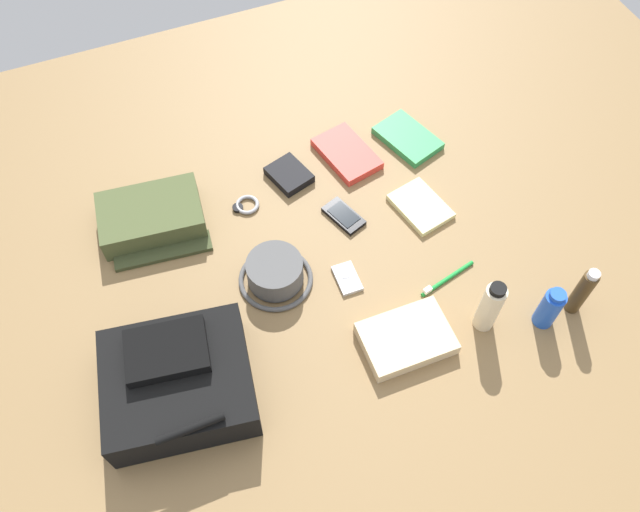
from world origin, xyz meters
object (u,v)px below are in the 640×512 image
object	(u,v)px
folded_towel	(406,338)
cell_phone	(344,216)
bucket_hat	(275,273)
lotion_bottle	(490,307)
backpack	(178,381)
travel_guidebook	(347,154)
deodorant_spray	(550,308)
toothbrush	(445,280)
wallet	(289,175)
paperback_novel	(408,138)
media_player	(347,278)
toiletry_pouch	(152,218)
wristwatch	(246,205)
notepad	(421,206)
cologne_bottle	(582,292)

from	to	relation	value
folded_towel	cell_phone	bearing A→B (deg)	-91.40
bucket_hat	lotion_bottle	size ratio (longest dim) A/B	1.11
backpack	travel_guidebook	distance (m)	0.77
backpack	deodorant_spray	distance (m)	0.83
travel_guidebook	lotion_bottle	bearing A→B (deg)	98.55
toothbrush	wallet	bearing A→B (deg)	-62.57
paperback_novel	media_player	distance (m)	0.49
bucket_hat	deodorant_spray	size ratio (longest dim) A/B	1.43
toiletry_pouch	travel_guidebook	world-z (taller)	toiletry_pouch
cell_phone	toothbrush	distance (m)	0.31
lotion_bottle	cell_phone	distance (m)	0.44
wristwatch	wallet	bearing A→B (deg)	-160.75
lotion_bottle	travel_guidebook	distance (m)	0.60
wristwatch	toothbrush	distance (m)	0.54
deodorant_spray	paperback_novel	distance (m)	0.63
travel_guidebook	notepad	xyz separation A→B (m)	(-0.11, 0.24, -0.00)
backpack	cologne_bottle	world-z (taller)	cologne_bottle
lotion_bottle	toothbrush	world-z (taller)	lotion_bottle
backpack	paperback_novel	size ratio (longest dim) A/B	1.72
cell_phone	notepad	world-z (taller)	notepad
toothbrush	folded_towel	bearing A→B (deg)	34.18
wristwatch	folded_towel	size ratio (longest dim) A/B	0.36
backpack	media_player	size ratio (longest dim) A/B	4.02
toiletry_pouch	notepad	bearing A→B (deg)	162.40
backpack	wallet	xyz separation A→B (m)	(-0.43, -0.47, -0.04)
deodorant_spray	cell_phone	size ratio (longest dim) A/B	1.02
cologne_bottle	backpack	bearing A→B (deg)	-9.26
bucket_hat	wristwatch	size ratio (longest dim) A/B	2.54
deodorant_spray	wristwatch	xyz separation A→B (m)	(0.53, -0.58, -0.05)
paperback_novel	deodorant_spray	bearing A→B (deg)	93.53
cell_phone	notepad	size ratio (longest dim) A/B	0.82
paperback_novel	wristwatch	size ratio (longest dim) A/B	2.83
backpack	wristwatch	size ratio (longest dim) A/B	4.86
paperback_novel	notepad	size ratio (longest dim) A/B	1.34
paperback_novel	folded_towel	xyz separation A→B (m)	(0.28, 0.55, 0.01)
cologne_bottle	toothbrush	size ratio (longest dim) A/B	0.98
cell_phone	toothbrush	size ratio (longest dim) A/B	0.77
travel_guidebook	media_player	size ratio (longest dim) A/B	2.37
cologne_bottle	wristwatch	distance (m)	0.84
deodorant_spray	toiletry_pouch	bearing A→B (deg)	-38.32
cell_phone	cologne_bottle	bearing A→B (deg)	131.43
bucket_hat	wallet	xyz separation A→B (m)	(-0.14, -0.29, -0.02)
travel_guidebook	backpack	bearing A→B (deg)	38.84
toothbrush	notepad	xyz separation A→B (m)	(-0.05, -0.22, 0.00)
backpack	cell_phone	bearing A→B (deg)	-149.85
cell_phone	folded_towel	xyz separation A→B (m)	(0.01, 0.38, 0.01)
bucket_hat	travel_guidebook	bearing A→B (deg)	-136.74
folded_towel	wallet	bearing A→B (deg)	-82.41
deodorant_spray	travel_guidebook	xyz separation A→B (m)	(0.22, -0.63, -0.05)
media_player	folded_towel	bearing A→B (deg)	105.74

